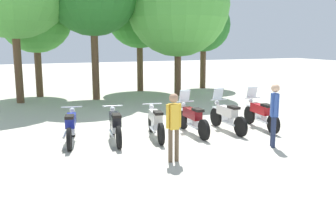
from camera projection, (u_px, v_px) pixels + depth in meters
ground_plane at (174, 135)px, 11.47m from camera, size 80.00×80.00×0.00m
motorcycle_0 at (71, 126)px, 10.57m from camera, size 0.73×2.17×0.99m
motorcycle_1 at (115, 125)px, 10.74m from camera, size 0.65×2.19×0.99m
motorcycle_2 at (156, 122)px, 11.13m from camera, size 0.69×2.18×0.99m
motorcycle_3 at (192, 118)px, 11.57m from camera, size 0.62×2.19×1.37m
motorcycle_4 at (227, 116)px, 11.97m from camera, size 0.62×2.19×1.37m
motorcycle_5 at (260, 113)px, 12.34m from camera, size 0.62×2.19×1.37m
person_0 at (274, 110)px, 10.05m from camera, size 0.32×0.39×1.80m
person_1 at (174, 122)px, 8.81m from camera, size 0.40×0.23×1.72m
tree_1 at (35, 16)px, 18.67m from camera, size 3.81×3.81×6.14m
tree_3 at (139, 15)px, 20.87m from camera, size 3.84×3.84×6.37m
tree_4 at (178, 5)px, 18.99m from camera, size 5.45×5.45×7.56m
tree_5 at (204, 25)px, 22.27m from camera, size 3.28×3.28×5.57m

